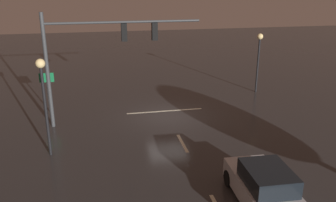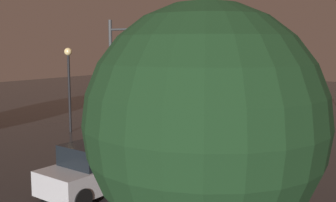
# 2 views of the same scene
# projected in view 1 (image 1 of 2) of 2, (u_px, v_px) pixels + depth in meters

# --- Properties ---
(ground_plane) EXTENTS (80.00, 80.00, 0.00)m
(ground_plane) POSITION_uv_depth(u_px,v_px,m) (168.00, 116.00, 22.65)
(ground_plane) COLOR #2D2B2B
(traffic_signal_assembly) EXTENTS (8.86, 0.47, 6.58)m
(traffic_signal_assembly) POSITION_uv_depth(u_px,v_px,m) (98.00, 46.00, 20.19)
(traffic_signal_assembly) COLOR #383A3D
(traffic_signal_assembly) RESTS_ON ground_plane
(lane_dash_far) EXTENTS (0.16, 2.20, 0.01)m
(lane_dash_far) POSITION_uv_depth(u_px,v_px,m) (182.00, 143.00, 18.93)
(lane_dash_far) COLOR beige
(lane_dash_far) RESTS_ON ground_plane
(stop_bar) EXTENTS (5.00, 0.16, 0.01)m
(stop_bar) POSITION_uv_depth(u_px,v_px,m) (165.00, 111.00, 23.55)
(stop_bar) COLOR beige
(stop_bar) RESTS_ON ground_plane
(car_approaching) EXTENTS (2.02, 4.42, 1.70)m
(car_approaching) POSITION_uv_depth(u_px,v_px,m) (265.00, 188.00, 13.40)
(car_approaching) COLOR #B7B7BC
(car_approaching) RESTS_ON ground_plane
(street_lamp_left_kerb) EXTENTS (0.44, 0.44, 4.47)m
(street_lamp_left_kerb) POSITION_uv_depth(u_px,v_px,m) (259.00, 51.00, 26.56)
(street_lamp_left_kerb) COLOR black
(street_lamp_left_kerb) RESTS_ON ground_plane
(street_lamp_right_kerb) EXTENTS (0.44, 0.44, 4.83)m
(street_lamp_right_kerb) POSITION_uv_depth(u_px,v_px,m) (43.00, 89.00, 16.62)
(street_lamp_right_kerb) COLOR black
(street_lamp_right_kerb) RESTS_ON ground_plane
(route_sign) EXTENTS (0.90, 0.11, 2.67)m
(route_sign) POSITION_uv_depth(u_px,v_px,m) (47.00, 84.00, 22.79)
(route_sign) COLOR #383A3D
(route_sign) RESTS_ON ground_plane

